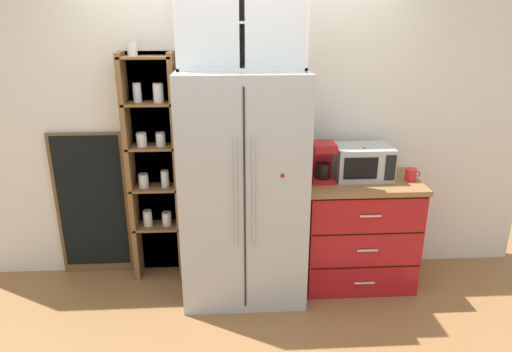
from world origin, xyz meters
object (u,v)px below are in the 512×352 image
object	(u,v)px
microwave	(363,162)
refrigerator	(243,187)
mug_red	(411,175)
chalkboard_menu	(92,205)
bottle_amber	(363,166)
coffee_maker	(322,161)
bottle_cobalt	(363,167)

from	to	relation	value
microwave	refrigerator	bearing A→B (deg)	-172.77
mug_red	chalkboard_menu	world-z (taller)	chalkboard_menu
mug_red	microwave	bearing A→B (deg)	165.04
chalkboard_menu	refrigerator	bearing A→B (deg)	-14.91
mug_red	bottle_amber	bearing A→B (deg)	173.75
microwave	coffee_maker	xyz separation A→B (m)	(-0.33, -0.04, 0.03)
microwave	bottle_amber	bearing A→B (deg)	-102.35
refrigerator	microwave	size ratio (longest dim) A/B	4.03
coffee_maker	bottle_cobalt	distance (m)	0.32
bottle_cobalt	bottle_amber	bearing A→B (deg)	90.00
bottle_cobalt	bottle_amber	xyz separation A→B (m)	(0.00, 0.01, 0.00)
bottle_amber	refrigerator	bearing A→B (deg)	-176.05
coffee_maker	bottle_cobalt	xyz separation A→B (m)	(0.32, -0.02, -0.05)
coffee_maker	chalkboard_menu	distance (m)	1.95
microwave	mug_red	size ratio (longest dim) A/B	3.62
refrigerator	bottle_amber	size ratio (longest dim) A/B	6.79
bottle_cobalt	chalkboard_menu	xyz separation A→B (m)	(-2.20, 0.28, -0.38)
mug_red	bottle_cobalt	xyz separation A→B (m)	(-0.38, 0.03, 0.06)
coffee_maker	bottle_amber	distance (m)	0.32
bottle_cobalt	bottle_amber	world-z (taller)	bottle_amber
refrigerator	chalkboard_menu	xyz separation A→B (m)	(-1.26, 0.33, -0.26)
bottle_cobalt	chalkboard_menu	size ratio (longest dim) A/B	0.20
refrigerator	microwave	bearing A→B (deg)	7.23
refrigerator	chalkboard_menu	distance (m)	1.33
microwave	chalkboard_menu	bearing A→B (deg)	174.48
microwave	mug_red	distance (m)	0.39
refrigerator	bottle_amber	xyz separation A→B (m)	(0.94, 0.07, 0.13)
mug_red	bottle_amber	distance (m)	0.38
refrigerator	bottle_cobalt	distance (m)	0.95
coffee_maker	microwave	bearing A→B (deg)	7.21
bottle_amber	chalkboard_menu	xyz separation A→B (m)	(-2.20, 0.27, -0.39)
mug_red	bottle_cobalt	distance (m)	0.38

